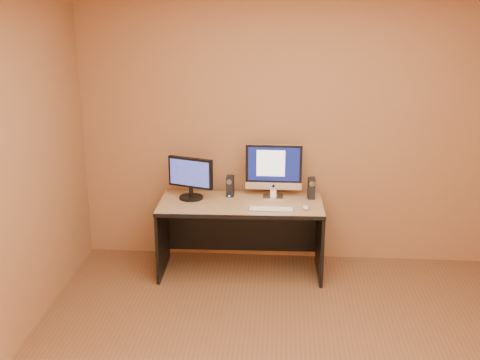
# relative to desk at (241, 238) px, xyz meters

# --- Properties ---
(walls) EXTENTS (4.00, 4.00, 2.60)m
(walls) POSITION_rel_desk_xyz_m (0.47, -1.61, 0.96)
(walls) COLOR brown
(walls) RESTS_ON ground
(desk) EXTENTS (1.48, 0.68, 0.68)m
(desk) POSITION_rel_desk_xyz_m (0.00, 0.00, 0.00)
(desk) COLOR tan
(desk) RESTS_ON ground
(imac) EXTENTS (0.52, 0.20, 0.50)m
(imac) POSITION_rel_desk_xyz_m (0.29, 0.19, 0.59)
(imac) COLOR silver
(imac) RESTS_ON desk
(second_monitor) EXTENTS (0.49, 0.35, 0.38)m
(second_monitor) POSITION_rel_desk_xyz_m (-0.46, 0.09, 0.53)
(second_monitor) COLOR black
(second_monitor) RESTS_ON desk
(speaker_left) EXTENTS (0.07, 0.08, 0.20)m
(speaker_left) POSITION_rel_desk_xyz_m (-0.11, 0.17, 0.44)
(speaker_left) COLOR black
(speaker_left) RESTS_ON desk
(speaker_right) EXTENTS (0.07, 0.07, 0.20)m
(speaker_right) POSITION_rel_desk_xyz_m (0.63, 0.16, 0.44)
(speaker_right) COLOR black
(speaker_right) RESTS_ON desk
(keyboard) EXTENTS (0.39, 0.11, 0.02)m
(keyboard) POSITION_rel_desk_xyz_m (0.27, -0.16, 0.35)
(keyboard) COLOR #BABBBF
(keyboard) RESTS_ON desk
(mouse) EXTENTS (0.07, 0.10, 0.03)m
(mouse) POSITION_rel_desk_xyz_m (0.57, -0.12, 0.36)
(mouse) COLOR silver
(mouse) RESTS_ON desk
(cable_a) EXTENTS (0.05, 0.20, 0.01)m
(cable_a) POSITION_rel_desk_xyz_m (0.32, 0.28, 0.34)
(cable_a) COLOR black
(cable_a) RESTS_ON desk
(cable_b) EXTENTS (0.10, 0.14, 0.01)m
(cable_b) POSITION_rel_desk_xyz_m (0.25, 0.28, 0.34)
(cable_b) COLOR black
(cable_b) RESTS_ON desk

